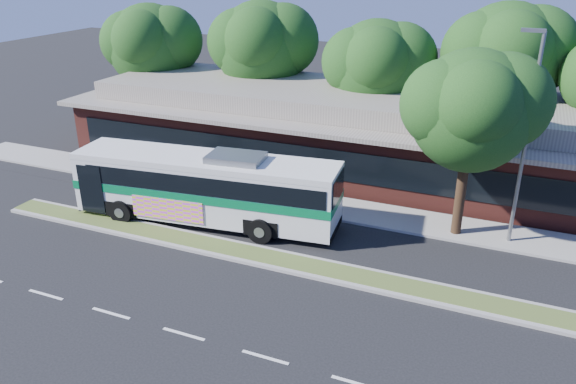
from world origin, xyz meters
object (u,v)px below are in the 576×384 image
object	(u,v)px
lamp_post	(526,135)
sidewalk_tree	(481,108)
transit_bus	(207,183)
sedan	(152,155)

from	to	relation	value
lamp_post	sidewalk_tree	world-z (taller)	lamp_post
transit_bus	sidewalk_tree	distance (m)	12.37
transit_bus	sidewalk_tree	bearing A→B (deg)	9.71
lamp_post	sedan	distance (m)	20.38
lamp_post	transit_bus	bearing A→B (deg)	-166.18
lamp_post	transit_bus	world-z (taller)	lamp_post
lamp_post	sidewalk_tree	bearing A→B (deg)	179.20
lamp_post	sedan	size ratio (longest dim) A/B	1.77
transit_bus	sedan	xyz separation A→B (m)	(-6.75, 5.03, -1.19)
lamp_post	transit_bus	size ratio (longest dim) A/B	0.72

